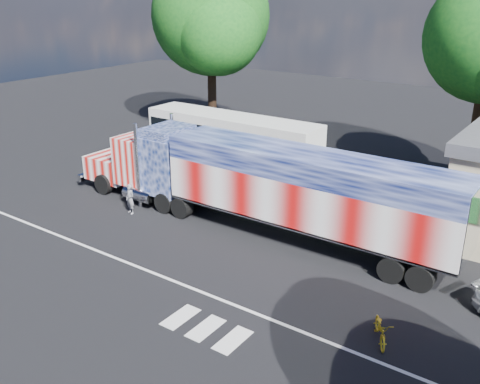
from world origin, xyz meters
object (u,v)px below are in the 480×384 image
Objects in this scene: semi_truck at (258,183)px; woman at (130,199)px; tree_nw_a at (212,17)px; bicycle at (381,329)px; coach_bus at (232,142)px.

semi_truck is 7.24m from woman.
semi_truck is 1.60× the size of tree_nw_a.
woman is at bearing 139.02° from bicycle.
coach_bus is 9.37m from woman.
tree_nw_a reaches higher than semi_truck.
woman is at bearing -160.52° from semi_truck.
tree_nw_a is (-13.43, 13.68, 6.83)m from semi_truck.
bicycle is at bearing -38.84° from coach_bus.
tree_nw_a is (-6.78, 16.03, 8.45)m from woman.
semi_truck reaches higher than coach_bus.
bicycle is 0.13× the size of tree_nw_a.
bicycle is (8.54, -5.28, -1.98)m from semi_truck.
tree_nw_a is at bearing 135.23° from coach_bus.
coach_bus reaches higher than woman.
coach_bus is at bearing 133.71° from semi_truck.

